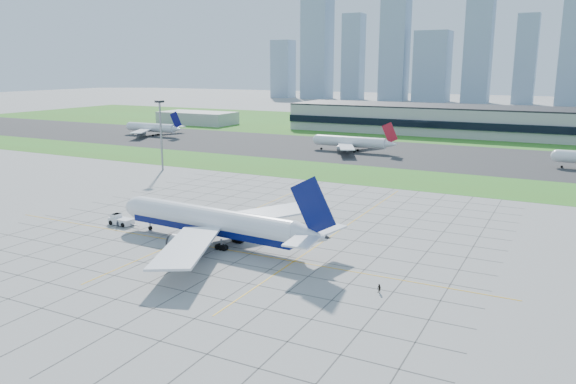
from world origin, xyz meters
name	(u,v)px	position (x,y,z in m)	size (l,w,h in m)	color
ground	(223,246)	(0.00, 0.00, 0.00)	(1400.00, 1400.00, 0.00)	gray
grass_median	(365,175)	(0.00, 90.00, 0.02)	(700.00, 35.00, 0.04)	#3E7421
asphalt_taxiway	(407,154)	(0.00, 145.00, 0.03)	(700.00, 75.00, 0.04)	#383838
grass_far	(456,129)	(0.00, 255.00, 0.02)	(700.00, 145.00, 0.04)	#3E7421
apron_markings	(251,232)	(0.43, 11.09, 0.02)	(120.00, 130.00, 0.03)	#474744
terminal	(524,123)	(40.00, 229.87, 7.89)	(260.00, 43.00, 15.80)	#B7B7B2
service_block	(197,118)	(-160.00, 210.00, 4.00)	(50.00, 25.00, 8.00)	#B7B7B2
light_mast	(161,126)	(-70.00, 65.00, 16.18)	(2.50, 2.50, 25.60)	gray
city_skyline	(503,44)	(-8.71, 520.00, 59.09)	(523.00, 32.40, 160.00)	#8BA1B6
airliner	(214,222)	(-2.67, 0.62, 4.74)	(55.15, 55.73, 17.35)	white
pushback_tug	(120,220)	(-31.39, 2.30, 1.13)	(9.23, 3.58, 2.55)	white
crew_near	(118,224)	(-29.82, -0.23, 0.94)	(0.68, 0.45, 1.87)	black
crew_far	(379,289)	(37.97, -9.51, 0.79)	(0.77, 0.60, 1.57)	black
distant_jet_0	(152,128)	(-143.54, 145.73, 4.48)	(36.04, 42.66, 14.08)	white
distant_jet_1	(352,142)	(-24.00, 140.16, 4.49)	(37.81, 42.66, 14.08)	white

